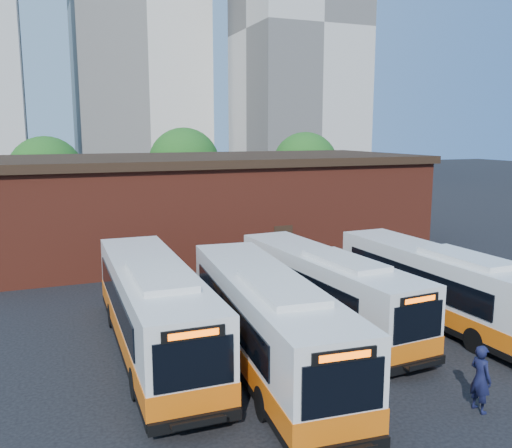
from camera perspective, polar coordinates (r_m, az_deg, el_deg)
name	(u,v)px	position (r m, az deg, el deg)	size (l,w,h in m)	color
ground	(369,361)	(20.14, 11.86, -13.93)	(220.00, 220.00, 0.00)	black
bus_west	(154,312)	(20.26, -10.73, -9.07)	(2.79, 12.52, 3.40)	silver
bus_midwest	(266,324)	(18.76, 1.06, -10.51)	(3.50, 12.46, 3.36)	silver
bus_mideast	(325,291)	(22.95, 7.27, -7.02)	(3.19, 11.68, 3.15)	silver
bus_east	(439,288)	(24.36, 18.74, -6.41)	(2.81, 11.85, 3.21)	silver
transit_worker	(481,378)	(17.44, 22.56, -14.78)	(0.73, 0.48, 2.00)	black
depot_building	(207,202)	(37.08, -5.20, 2.33)	(28.60, 12.60, 6.40)	maroon
tree_west	(46,173)	(47.40, -21.21, 5.01)	(6.00, 6.00, 7.65)	#382314
tree_mid	(184,163)	(50.90, -7.57, 6.35)	(6.56, 6.56, 8.36)	#382314
tree_east	(305,165)	(51.95, 5.18, 6.19)	(6.24, 6.24, 7.96)	#382314
tower_center	(136,3)	(105.16, -12.54, 21.78)	(22.00, 20.00, 61.20)	silver
tower_right	(298,30)	(93.98, 4.42, 19.72)	(18.00, 18.00, 49.20)	beige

